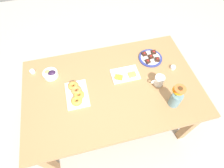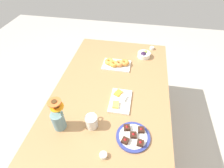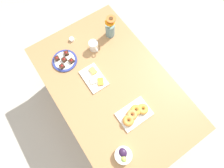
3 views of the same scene
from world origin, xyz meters
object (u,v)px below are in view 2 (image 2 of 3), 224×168
at_px(grape_bowl, 144,55).
at_px(jam_cup_berry, 103,155).
at_px(dessert_plate, 133,136).
at_px(croissant_platter, 117,64).
at_px(jam_cup_honey, 152,48).
at_px(dining_table, 112,94).
at_px(flower_vase, 58,119).
at_px(coffee_mug, 91,121).
at_px(cheese_platter, 120,100).

height_order(grape_bowl, jam_cup_berry, grape_bowl).
relative_size(grape_bowl, dessert_plate, 0.58).
relative_size(croissant_platter, dessert_plate, 1.21).
distance_m(grape_bowl, jam_cup_honey, 0.19).
bearing_deg(dessert_plate, dining_table, 26.70).
distance_m(jam_cup_honey, flower_vase, 1.33).
bearing_deg(dining_table, grape_bowl, -25.82).
xyz_separation_m(croissant_platter, jam_cup_berry, (-0.95, -0.07, -0.01)).
bearing_deg(jam_cup_honey, jam_cup_berry, 167.97).
bearing_deg(dessert_plate, coffee_mug, 82.16).
bearing_deg(cheese_platter, croissant_platter, 12.49).
bearing_deg(dessert_plate, jam_cup_honey, -5.40).
height_order(cheese_platter, dessert_plate, dessert_plate).
relative_size(dessert_plate, flower_vase, 0.92).
relative_size(cheese_platter, jam_cup_honey, 5.42).
bearing_deg(grape_bowl, dining_table, 154.18).
height_order(coffee_mug, grape_bowl, coffee_mug).
height_order(dining_table, croissant_platter, croissant_platter).
relative_size(dining_table, cheese_platter, 6.15).
bearing_deg(dining_table, cheese_platter, -147.75).
height_order(dining_table, dessert_plate, dessert_plate).
bearing_deg(coffee_mug, croissant_platter, -4.88).
height_order(jam_cup_honey, dessert_plate, dessert_plate).
distance_m(jam_cup_berry, dessert_plate, 0.24).
bearing_deg(jam_cup_honey, cheese_platter, 163.91).
xyz_separation_m(dining_table, flower_vase, (-0.46, 0.30, 0.18)).
xyz_separation_m(grape_bowl, jam_cup_berry, (-1.16, 0.20, -0.01)).
relative_size(cheese_platter, jam_cup_berry, 5.42).
bearing_deg(dessert_plate, croissant_platter, 17.12).
distance_m(jam_cup_honey, dessert_plate, 1.16).
height_order(dining_table, jam_cup_honey, jam_cup_honey).
height_order(coffee_mug, cheese_platter, coffee_mug).
distance_m(dessert_plate, flower_vase, 0.53).
xyz_separation_m(dining_table, jam_cup_honey, (0.70, -0.34, 0.10)).
bearing_deg(flower_vase, jam_cup_honey, -28.62).
xyz_separation_m(dining_table, jam_cup_berry, (-0.63, -0.06, 0.10)).
xyz_separation_m(dining_table, croissant_platter, (0.32, 0.01, 0.11)).
height_order(jam_cup_honey, flower_vase, flower_vase).
bearing_deg(coffee_mug, flower_vase, 101.93).
distance_m(coffee_mug, jam_cup_berry, 0.25).
relative_size(coffee_mug, cheese_platter, 0.47).
bearing_deg(jam_cup_honey, dessert_plate, 174.60).
bearing_deg(flower_vase, croissant_platter, -19.94).
height_order(dining_table, coffee_mug, coffee_mug).
distance_m(dining_table, flower_vase, 0.58).
relative_size(jam_cup_honey, flower_vase, 0.19).
height_order(jam_cup_berry, flower_vase, flower_vase).
height_order(dining_table, grape_bowl, grape_bowl).
relative_size(croissant_platter, jam_cup_berry, 5.93).
distance_m(grape_bowl, dessert_plate, 0.99).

